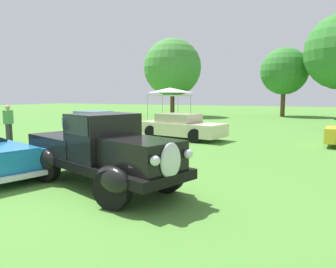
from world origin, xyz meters
TOP-DOWN VIEW (x-y plane):
  - ground_plane at (0.00, 0.00)m, footprint 120.00×120.00m
  - feature_pickup_truck at (-0.32, 0.29)m, footprint 4.80×2.86m
  - show_car_skyblue at (-7.41, 8.88)m, footprint 4.42×2.62m
  - show_car_cream at (-1.89, 8.56)m, footprint 4.52×2.51m
  - spectator_near_truck at (-8.20, 3.96)m, footprint 0.36×0.46m
  - canopy_tent_left_field at (-6.24, 16.53)m, footprint 2.78×2.78m
  - treeline_far_left at (-9.46, 24.02)m, footprint 5.84×5.84m
  - treeline_mid_left at (0.84, 28.67)m, footprint 4.72×4.72m

SIDE VIEW (x-z plane):
  - ground_plane at x=0.00m, z-range 0.00..0.00m
  - show_car_skyblue at x=-7.41m, z-range -0.01..1.21m
  - show_car_cream at x=-1.89m, z-range -0.01..1.21m
  - feature_pickup_truck at x=-0.32m, z-range 0.02..1.72m
  - spectator_near_truck at x=-8.20m, z-range 0.07..1.76m
  - canopy_tent_left_field at x=-6.24m, z-range 1.07..3.78m
  - treeline_mid_left at x=0.84m, z-range 1.08..7.99m
  - treeline_far_left at x=-9.46m, z-range 0.99..8.83m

